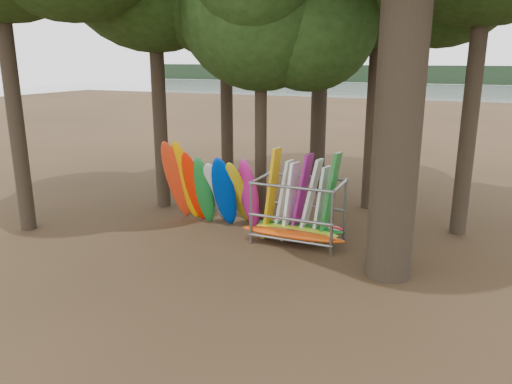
% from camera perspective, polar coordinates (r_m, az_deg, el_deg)
% --- Properties ---
extents(ground, '(120.00, 120.00, 0.00)m').
position_cam_1_polar(ground, '(14.84, -0.86, -6.78)').
color(ground, '#47331E').
rests_on(ground, ground).
extents(lake, '(160.00, 160.00, 0.00)m').
position_cam_1_polar(lake, '(72.94, 19.55, 9.83)').
color(lake, gray).
rests_on(lake, ground).
extents(far_shore, '(160.00, 4.00, 4.00)m').
position_cam_1_polar(far_shore, '(122.69, 21.68, 12.35)').
color(far_shore, black).
rests_on(far_shore, ground).
extents(oak_5, '(6.17, 6.17, 9.81)m').
position_cam_1_polar(oak_5, '(16.99, 0.58, 20.41)').
color(oak_5, black).
rests_on(oak_5, ground).
extents(kayak_row, '(3.46, 1.93, 3.04)m').
position_cam_1_polar(kayak_row, '(16.79, -5.35, 0.41)').
color(kayak_row, red).
rests_on(kayak_row, ground).
extents(storage_rack, '(3.25, 1.56, 2.89)m').
position_cam_1_polar(storage_rack, '(15.35, 4.87, -2.38)').
color(storage_rack, slate).
rests_on(storage_rack, ground).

